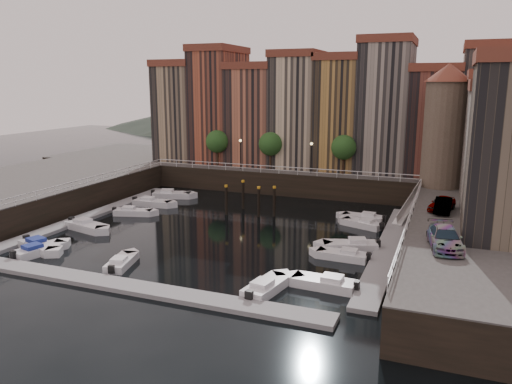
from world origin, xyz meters
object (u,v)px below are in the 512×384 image
at_px(boat_left_0, 39,246).
at_px(car_b, 443,206).
at_px(corner_tower, 445,124).
at_px(mooring_pilings, 250,200).
at_px(boat_left_1, 86,226).
at_px(boat_left_2, 132,212).
at_px(car_c, 445,239).
at_px(gangway, 410,203).
at_px(car_a, 442,204).

height_order(boat_left_0, car_b, car_b).
distance_m(corner_tower, mooring_pilings, 23.37).
height_order(corner_tower, boat_left_1, corner_tower).
bearing_deg(mooring_pilings, corner_tower, 23.26).
distance_m(boat_left_0, boat_left_2, 13.37).
distance_m(boat_left_1, boat_left_2, 6.77).
relative_size(boat_left_0, car_c, 0.97).
height_order(gangway, car_b, car_b).
height_order(mooring_pilings, car_a, car_a).
bearing_deg(gangway, mooring_pilings, -166.53).
distance_m(boat_left_1, car_b, 34.88).
bearing_deg(corner_tower, car_a, -88.00).
xyz_separation_m(mooring_pilings, boat_left_1, (-13.25, -11.94, -1.25)).
height_order(mooring_pilings, boat_left_1, mooring_pilings).
bearing_deg(car_b, corner_tower, 95.39).
relative_size(mooring_pilings, boat_left_1, 1.06).
height_order(gangway, car_c, car_c).
height_order(boat_left_2, car_a, car_a).
distance_m(car_a, car_b, 0.62).
bearing_deg(car_b, boat_left_1, -163.53).
distance_m(boat_left_2, car_c, 34.67).
bearing_deg(gangway, boat_left_1, -152.14).
bearing_deg(car_c, gangway, 91.73).
relative_size(boat_left_0, car_b, 1.28).
bearing_deg(boat_left_1, boat_left_0, -73.92).
xyz_separation_m(boat_left_1, car_c, (34.10, -2.67, 3.36)).
height_order(gangway, boat_left_2, gangway).
height_order(mooring_pilings, boat_left_0, mooring_pilings).
bearing_deg(boat_left_0, gangway, 54.80).
xyz_separation_m(boat_left_0, car_a, (33.31, 15.37, 3.30)).
bearing_deg(car_b, boat_left_0, -153.22).
xyz_separation_m(gangway, car_c, (3.77, -18.71, 1.84)).
relative_size(gangway, car_b, 2.10).
bearing_deg(gangway, car_b, -66.58).
distance_m(corner_tower, boat_left_0, 43.79).
distance_m(boat_left_0, boat_left_1, 6.66).
bearing_deg(boat_left_0, corner_tower, 57.27).
bearing_deg(boat_left_2, gangway, 1.23).
bearing_deg(car_b, car_a, 103.86).
xyz_separation_m(gangway, boat_left_0, (-30.00, -22.68, -1.53)).
height_order(car_a, car_b, car_a).
relative_size(boat_left_0, boat_left_1, 0.96).
distance_m(mooring_pilings, car_c, 25.55).
xyz_separation_m(gangway, boat_left_2, (-29.43, -9.33, -1.57)).
distance_m(gangway, boat_left_0, 37.64).
bearing_deg(boat_left_0, car_c, 24.42).
xyz_separation_m(boat_left_2, car_a, (32.74, 2.01, 3.33)).
height_order(boat_left_0, car_c, car_c).
bearing_deg(corner_tower, car_c, -87.86).
distance_m(boat_left_0, car_b, 36.69).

